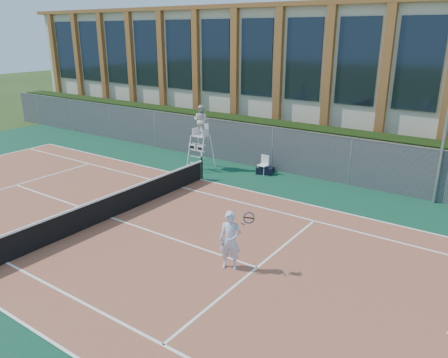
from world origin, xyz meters
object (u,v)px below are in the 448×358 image
Objects in this scene: umpire_chair at (201,122)px; plastic_chair at (264,163)px; steel_pole at (442,150)px; tennis_player at (230,240)px.

umpire_chair reaches higher than plastic_chair.
steel_pole is 2.49× the size of tennis_player.
plastic_chair is (-7.66, -0.70, -1.68)m from steel_pole.
steel_pole reaches higher than umpire_chair.
steel_pole reaches higher than plastic_chair.
umpire_chair is at bearing -171.28° from steel_pole.
steel_pole is at bearing 8.72° from umpire_chair.
plastic_chair is at bearing 113.89° from tennis_player.
tennis_player is at bearing -47.45° from umpire_chair.
plastic_chair is 9.25m from tennis_player.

